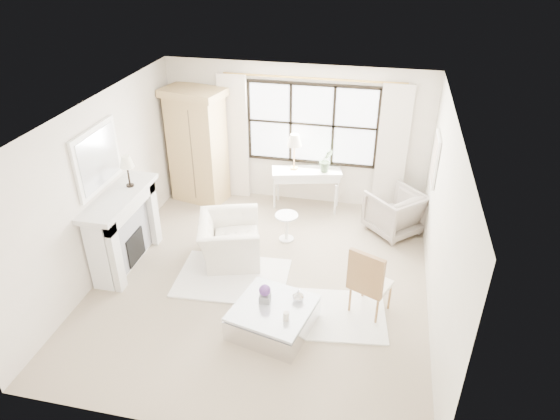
% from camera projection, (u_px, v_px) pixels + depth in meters
% --- Properties ---
extents(floor, '(5.50, 5.50, 0.00)m').
position_uv_depth(floor, '(262.00, 280.00, 7.79)').
color(floor, tan).
rests_on(floor, ground).
extents(ceiling, '(5.50, 5.50, 0.00)m').
position_uv_depth(ceiling, '(259.00, 114.00, 6.44)').
color(ceiling, white).
rests_on(ceiling, ground).
extents(wall_back, '(5.00, 0.00, 5.00)m').
position_uv_depth(wall_back, '(296.00, 135.00, 9.44)').
color(wall_back, white).
rests_on(wall_back, ground).
extents(wall_front, '(5.00, 0.00, 5.00)m').
position_uv_depth(wall_front, '(191.00, 342.00, 4.79)').
color(wall_front, white).
rests_on(wall_front, ground).
extents(wall_left, '(0.00, 5.50, 5.50)m').
position_uv_depth(wall_left, '(101.00, 188.00, 7.57)').
color(wall_left, beige).
rests_on(wall_left, ground).
extents(wall_right, '(0.00, 5.50, 5.50)m').
position_uv_depth(wall_right, '(442.00, 224.00, 6.66)').
color(wall_right, beige).
rests_on(wall_right, ground).
extents(window_pane, '(2.40, 0.02, 1.50)m').
position_uv_depth(window_pane, '(312.00, 124.00, 9.25)').
color(window_pane, silver).
rests_on(window_pane, wall_back).
extents(window_frame, '(2.50, 0.04, 1.50)m').
position_uv_depth(window_frame, '(312.00, 124.00, 9.24)').
color(window_frame, black).
rests_on(window_frame, wall_back).
extents(curtain_rod, '(3.30, 0.04, 0.04)m').
position_uv_depth(curtain_rod, '(313.00, 78.00, 8.76)').
color(curtain_rod, '#BA9040').
rests_on(curtain_rod, wall_back).
extents(curtain_left, '(0.55, 0.10, 2.47)m').
position_uv_depth(curtain_left, '(234.00, 138.00, 9.64)').
color(curtain_left, white).
rests_on(curtain_left, ground).
extents(curtain_right, '(0.55, 0.10, 2.47)m').
position_uv_depth(curtain_right, '(392.00, 151.00, 9.09)').
color(curtain_right, silver).
rests_on(curtain_right, ground).
extents(fireplace, '(0.58, 1.66, 1.26)m').
position_uv_depth(fireplace, '(122.00, 229.00, 7.88)').
color(fireplace, silver).
rests_on(fireplace, ground).
extents(mirror_frame, '(0.05, 1.15, 0.95)m').
position_uv_depth(mirror_frame, '(97.00, 158.00, 7.32)').
color(mirror_frame, white).
rests_on(mirror_frame, wall_left).
extents(mirror_glass, '(0.02, 1.00, 0.80)m').
position_uv_depth(mirror_glass, '(99.00, 159.00, 7.32)').
color(mirror_glass, silver).
rests_on(mirror_glass, wall_left).
extents(art_frame, '(0.04, 0.62, 0.82)m').
position_uv_depth(art_frame, '(435.00, 159.00, 8.00)').
color(art_frame, white).
rests_on(art_frame, wall_right).
extents(art_canvas, '(0.01, 0.52, 0.72)m').
position_uv_depth(art_canvas, '(434.00, 159.00, 8.01)').
color(art_canvas, '#BDA892').
rests_on(art_canvas, wall_right).
extents(mantel_lamp, '(0.22, 0.22, 0.51)m').
position_uv_depth(mantel_lamp, '(126.00, 163.00, 7.62)').
color(mantel_lamp, black).
rests_on(mantel_lamp, fireplace).
extents(armoire, '(1.25, 0.94, 2.24)m').
position_uv_depth(armoire, '(197.00, 145.00, 9.56)').
color(armoire, tan).
rests_on(armoire, floor).
extents(console_table, '(1.37, 0.75, 0.80)m').
position_uv_depth(console_table, '(306.00, 189.00, 9.60)').
color(console_table, silver).
rests_on(console_table, floor).
extents(console_lamp, '(0.28, 0.28, 0.69)m').
position_uv_depth(console_lamp, '(294.00, 141.00, 9.17)').
color(console_lamp, '#C78D45').
rests_on(console_lamp, console_table).
extents(orchid_plant, '(0.31, 0.29, 0.45)m').
position_uv_depth(orchid_plant, '(326.00, 160.00, 9.23)').
color(orchid_plant, '#4F6845').
rests_on(orchid_plant, console_table).
extents(side_table, '(0.40, 0.40, 0.51)m').
position_uv_depth(side_table, '(286.00, 224.00, 8.62)').
color(side_table, white).
rests_on(side_table, floor).
extents(rug_left, '(1.77, 1.30, 0.03)m').
position_uv_depth(rug_left, '(232.00, 278.00, 7.82)').
color(rug_left, white).
rests_on(rug_left, floor).
extents(rug_right, '(1.57, 1.26, 0.03)m').
position_uv_depth(rug_right, '(334.00, 315.00, 7.08)').
color(rug_right, white).
rests_on(rug_right, floor).
extents(club_armchair, '(1.24, 1.33, 0.72)m').
position_uv_depth(club_armchair, '(229.00, 240.00, 8.14)').
color(club_armchair, silver).
rests_on(club_armchair, floor).
extents(wingback_chair, '(1.20, 1.20, 0.78)m').
position_uv_depth(wingback_chair, '(395.00, 212.00, 8.84)').
color(wingback_chair, gray).
rests_on(wingback_chair, floor).
extents(french_chair, '(0.64, 0.64, 1.08)m').
position_uv_depth(french_chair, '(370.00, 294.00, 7.02)').
color(french_chair, '#9F7242').
rests_on(french_chair, floor).
extents(coffee_table, '(1.20, 1.20, 0.38)m').
position_uv_depth(coffee_table, '(273.00, 318.00, 6.78)').
color(coffee_table, silver).
rests_on(coffee_table, floor).
extents(planter_box, '(0.15, 0.15, 0.11)m').
position_uv_depth(planter_box, '(265.00, 298.00, 6.75)').
color(planter_box, slate).
rests_on(planter_box, coffee_table).
extents(planter_flowers, '(0.16, 0.16, 0.16)m').
position_uv_depth(planter_flowers, '(265.00, 290.00, 6.69)').
color(planter_flowers, '#552E74').
rests_on(planter_flowers, planter_box).
extents(pillar_candle, '(0.08, 0.08, 0.12)m').
position_uv_depth(pillar_candle, '(286.00, 316.00, 6.43)').
color(pillar_candle, beige).
rests_on(pillar_candle, coffee_table).
extents(coffee_vase, '(0.16, 0.16, 0.17)m').
position_uv_depth(coffee_vase, '(298.00, 296.00, 6.75)').
color(coffee_vase, silver).
rests_on(coffee_vase, coffee_table).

